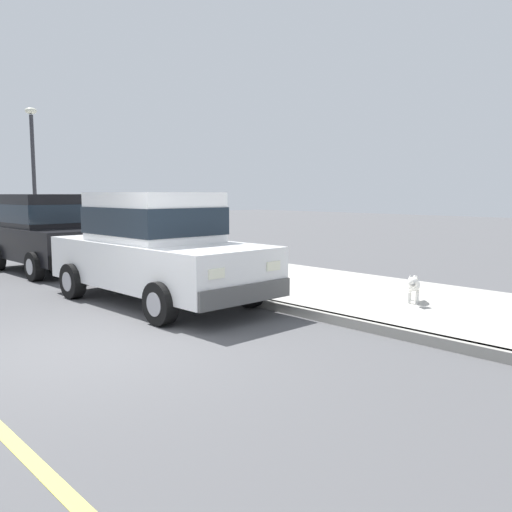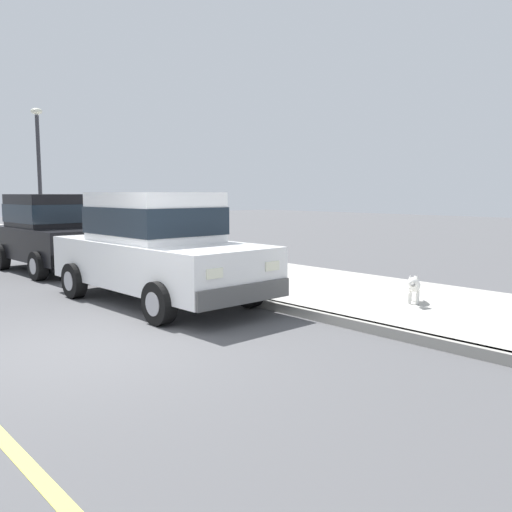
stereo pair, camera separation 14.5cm
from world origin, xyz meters
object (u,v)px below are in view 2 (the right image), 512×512
street_lamp (39,161)px  car_black_hatchback (52,231)px  car_white_sedan (157,246)px  dog_white (414,286)px

street_lamp → car_black_hatchback: bearing=-107.1°
car_black_hatchback → street_lamp: size_ratio=0.87×
car_white_sedan → dog_white: (2.67, -3.43, -0.55)m
car_white_sedan → car_black_hatchback: bearing=88.8°
dog_white → street_lamp: street_lamp is taller
car_black_hatchback → dog_white: car_black_hatchback is taller
dog_white → street_lamp: (-1.23, 12.81, 2.48)m
car_white_sedan → car_black_hatchback: size_ratio=1.21×
car_white_sedan → street_lamp: size_ratio=1.05×
car_black_hatchback → dog_white: (2.56, -8.48, -0.55)m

